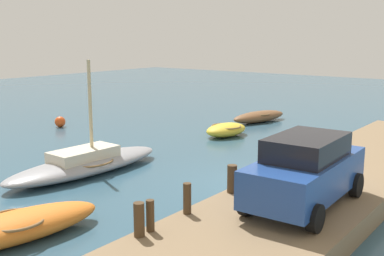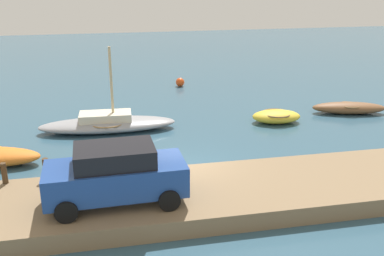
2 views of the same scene
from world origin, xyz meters
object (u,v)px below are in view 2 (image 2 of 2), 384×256
(mooring_post_east, at_px, (107,164))
(rowboat_brown, at_px, (349,108))
(mooring_post_mid_west, at_px, (4,173))
(marker_buoy, at_px, (180,82))
(mooring_post_mid_east, at_px, (46,169))
(parked_car, at_px, (116,174))
(dinghy_yellow, at_px, (276,116))
(sailboat_grey, at_px, (108,123))

(mooring_post_east, bearing_deg, rowboat_brown, 26.56)
(mooring_post_mid_west, bearing_deg, marker_buoy, 59.47)
(mooring_post_mid_east, bearing_deg, parked_car, -41.81)
(marker_buoy, bearing_deg, mooring_post_mid_west, -120.53)
(dinghy_yellow, xyz_separation_m, mooring_post_east, (-8.42, -5.73, 0.65))
(parked_car, bearing_deg, mooring_post_mid_west, 148.85)
(marker_buoy, bearing_deg, parked_car, -106.52)
(mooring_post_east, bearing_deg, mooring_post_mid_west, 180.00)
(dinghy_yellow, relative_size, sailboat_grey, 0.39)
(mooring_post_mid_west, height_order, mooring_post_mid_east, mooring_post_mid_east)
(marker_buoy, bearing_deg, sailboat_grey, -121.82)
(rowboat_brown, bearing_deg, marker_buoy, 148.61)
(mooring_post_mid_west, xyz_separation_m, marker_buoy, (8.29, 14.05, -0.67))
(parked_car, bearing_deg, mooring_post_mid_east, 136.45)
(sailboat_grey, height_order, marker_buoy, sailboat_grey)
(parked_car, bearing_deg, dinghy_yellow, 41.67)
(dinghy_yellow, relative_size, mooring_post_east, 3.33)
(mooring_post_mid_west, xyz_separation_m, mooring_post_mid_east, (1.30, 0.00, 0.02))
(sailboat_grey, xyz_separation_m, mooring_post_east, (-0.12, -6.18, 0.61))
(mooring_post_mid_east, distance_m, parked_car, 3.03)
(mooring_post_east, distance_m, parked_car, 2.08)
(rowboat_brown, relative_size, mooring_post_mid_west, 5.67)
(mooring_post_east, height_order, parked_car, parked_car)
(sailboat_grey, height_order, mooring_post_mid_west, sailboat_grey)
(dinghy_yellow, height_order, mooring_post_mid_west, mooring_post_mid_west)
(sailboat_grey, relative_size, mooring_post_mid_east, 8.56)
(rowboat_brown, height_order, sailboat_grey, sailboat_grey)
(sailboat_grey, height_order, parked_car, sailboat_grey)
(mooring_post_east, bearing_deg, marker_buoy, 70.38)
(marker_buoy, bearing_deg, dinghy_yellow, -67.72)
(rowboat_brown, bearing_deg, sailboat_grey, -165.84)
(mooring_post_mid_west, xyz_separation_m, mooring_post_east, (3.28, 0.00, 0.03))
(mooring_post_mid_west, bearing_deg, sailboat_grey, 61.16)
(rowboat_brown, bearing_deg, dinghy_yellow, -158.22)
(sailboat_grey, bearing_deg, mooring_post_mid_west, -116.56)
(rowboat_brown, xyz_separation_m, mooring_post_mid_east, (-14.75, -6.39, 0.66))
(rowboat_brown, xyz_separation_m, marker_buoy, (-7.77, 7.66, -0.03))
(dinghy_yellow, xyz_separation_m, mooring_post_mid_east, (-10.39, -5.73, 0.65))
(sailboat_grey, distance_m, mooring_post_east, 6.21)
(mooring_post_mid_west, bearing_deg, mooring_post_mid_east, 0.00)
(mooring_post_east, xyz_separation_m, parked_car, (0.25, -1.99, 0.54))
(mooring_post_mid_west, bearing_deg, parked_car, -29.42)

